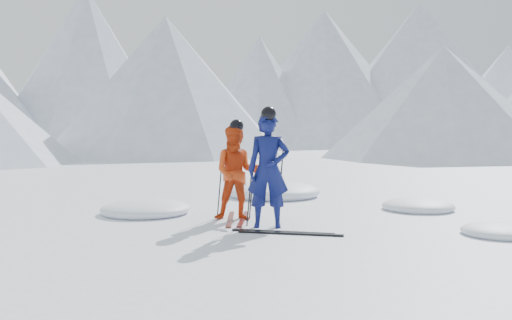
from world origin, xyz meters
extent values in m
plane|color=white|center=(0.00, 0.00, 0.00)|extent=(160.00, 160.00, 0.00)
cone|color=#B2BCD1|center=(-11.51, 40.48, 7.17)|extent=(23.96, 23.96, 14.35)
cone|color=#B2BCD1|center=(-5.08, 51.27, 5.96)|extent=(17.69, 17.69, 11.93)
cone|color=#B2BCD1|center=(4.51, 43.52, 5.42)|extent=(19.63, 19.63, 10.85)
cone|color=#B2BCD1|center=(11.74, 46.25, 7.07)|extent=(23.31, 23.31, 14.15)
cone|color=#B2BCD1|center=(21.49, 44.84, 7.44)|extent=(28.94, 28.94, 14.88)
cone|color=silver|center=(31.93, 45.34, 5.38)|extent=(24.45, 24.45, 10.76)
cone|color=#B2BCD1|center=(12.00, 20.00, 3.25)|extent=(14.00, 14.00, 6.50)
cone|color=#B2BCD1|center=(-4.00, 26.00, 4.50)|extent=(16.00, 16.00, 9.00)
imported|color=#0D134E|center=(-1.30, -0.61, 0.98)|extent=(0.79, 0.60, 1.97)
imported|color=red|center=(-1.78, 0.21, 0.88)|extent=(0.95, 0.79, 1.76)
cylinder|color=black|center=(-1.60, -0.46, 0.66)|extent=(0.13, 0.09, 1.31)
cylinder|color=black|center=(-1.05, -0.36, 0.66)|extent=(0.13, 0.08, 1.31)
cylinder|color=black|center=(-2.08, 0.46, 0.59)|extent=(0.12, 0.09, 1.17)
cylinder|color=black|center=(-1.48, 0.36, 0.59)|extent=(0.12, 0.08, 1.17)
cube|color=black|center=(-1.90, 0.21, 0.01)|extent=(0.29, 1.70, 0.03)
cube|color=black|center=(-1.66, 0.21, 0.01)|extent=(0.41, 1.69, 0.03)
cube|color=black|center=(-1.15, -1.15, 0.01)|extent=(1.62, 0.70, 0.03)
cube|color=black|center=(-1.05, -1.30, 0.01)|extent=(1.63, 0.65, 0.03)
ellipsoid|color=white|center=(-3.52, 1.18, 0.00)|extent=(1.78, 1.78, 0.39)
ellipsoid|color=white|center=(2.12, 0.99, 0.00)|extent=(1.49, 1.49, 0.33)
ellipsoid|color=white|center=(-0.54, 3.64, 0.00)|extent=(2.35, 2.35, 0.52)
ellipsoid|color=white|center=(2.25, -1.75, 0.00)|extent=(1.16, 1.16, 0.26)
camera|label=1|loc=(-2.69, -9.77, 1.69)|focal=38.00mm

